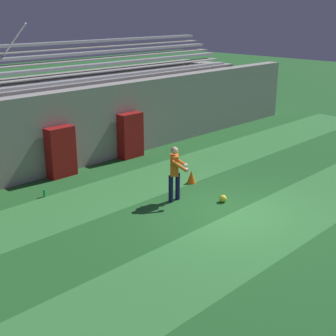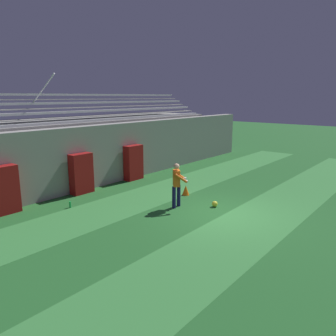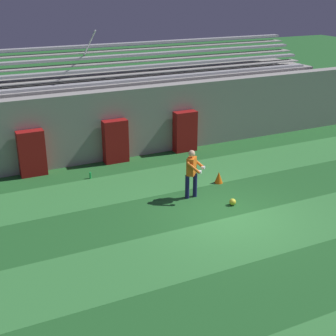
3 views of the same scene
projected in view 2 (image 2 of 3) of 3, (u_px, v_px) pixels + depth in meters
The scene contains 12 objects.
ground_plane at pixel (221, 214), 11.53m from camera, with size 80.00×80.00×0.00m, color #236028.
turf_stripe_mid at pixel (255, 223), 10.75m from camera, with size 28.00×2.37×0.01m, color #38843D.
turf_stripe_far at pixel (149, 196), 13.70m from camera, with size 28.00×2.37×0.01m, color #38843D.
back_wall at pixel (101, 155), 15.28m from camera, with size 24.00×0.60×2.80m, color #999691.
padding_pillar_gate_left at pixel (81, 174), 13.89m from camera, with size 0.97×0.44×1.72m, color maroon.
padding_pillar_gate_right at pixel (133, 163), 16.21m from camera, with size 0.97×0.44×1.72m, color maroon.
padding_pillar_far_left at pixel (4, 190), 11.44m from camera, with size 0.97×0.44×1.72m, color maroon.
bleacher_stand at pixel (76, 148), 16.50m from camera, with size 18.00×3.35×5.03m.
goalkeeper at pixel (177, 182), 12.10m from camera, with size 0.74×0.74×1.67m.
soccer_ball at pixel (215, 204), 12.30m from camera, with size 0.22×0.22×0.22m, color yellow.
traffic_cone at pixel (186, 190), 13.76m from camera, with size 0.30×0.30×0.42m, color orange.
water_bottle at pixel (70, 205), 12.20m from camera, with size 0.07×0.07×0.24m, color green.
Camera 2 is at (-9.61, -5.50, 4.07)m, focal length 35.00 mm.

